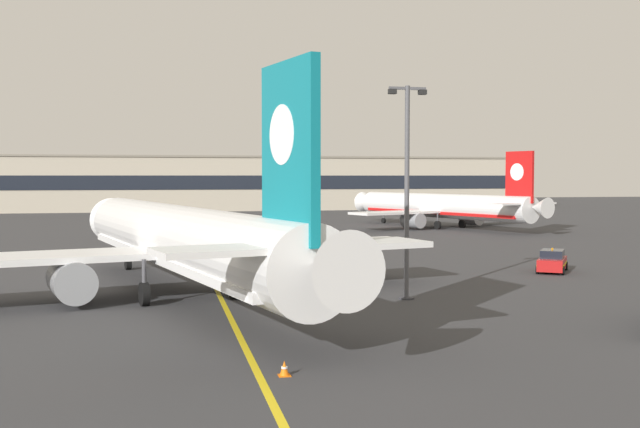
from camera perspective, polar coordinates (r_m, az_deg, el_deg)
ground_plane at (r=30.87m, az=-5.48°, el=-10.47°), size 400.00×400.00×0.00m
taxiway_centreline at (r=60.37m, az=-8.70°, el=-3.91°), size 0.32×180.00×0.01m
airliner_foreground at (r=44.69m, az=-10.49°, el=-1.98°), size 32.19×40.92×11.65m
airliner_background at (r=104.11m, az=9.22°, el=0.55°), size 27.37×34.45×10.12m
apron_lamp_post at (r=43.58m, az=6.60°, el=1.98°), size 2.24×0.90×12.29m
service_car_second at (r=58.59m, az=17.18°, el=-3.46°), size 3.85×4.49×1.79m
safety_cone_by_nose_gear at (r=60.84m, az=-10.92°, el=-3.64°), size 0.44×0.44×0.55m
safety_cone_by_tail at (r=27.41m, az=-2.72°, el=-11.63°), size 0.44×0.44×0.55m
terminal_building at (r=157.66m, az=-12.54°, el=2.29°), size 162.44×12.40×11.24m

